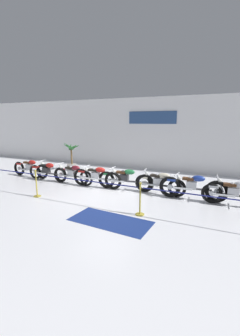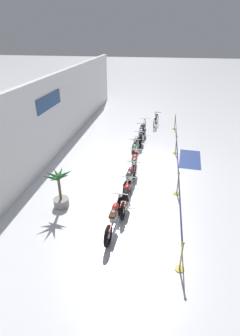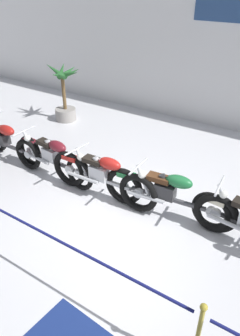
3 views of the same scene
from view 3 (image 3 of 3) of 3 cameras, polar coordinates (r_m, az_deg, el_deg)
ground_plane at (r=5.79m, az=-0.69°, el=-9.69°), size 120.00×120.00×0.00m
back_wall at (r=9.23m, az=18.45°, el=19.22°), size 28.00×0.29×4.20m
motorcycle_red_1 at (r=7.91m, az=-19.59°, el=4.48°), size 2.28×0.62×0.93m
motorcycle_maroon_2 at (r=6.93m, az=-11.58°, el=1.89°), size 2.24×0.62×0.93m
motorcycle_red_3 at (r=6.15m, az=-3.14°, el=-1.46°), size 2.34×0.62×0.96m
motorcycle_green_4 at (r=5.72m, az=8.34°, el=-4.65°), size 2.45×0.63×0.95m
potted_palm_left_of_row at (r=9.64m, az=-9.72°, el=12.58°), size 1.21×1.04×1.71m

